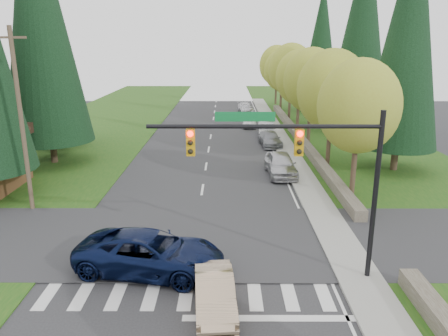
{
  "coord_description": "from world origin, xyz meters",
  "views": [
    {
      "loc": [
        1.48,
        -11.21,
        9.14
      ],
      "look_at": [
        1.41,
        10.82,
        2.8
      ],
      "focal_mm": 35.0,
      "sensor_mm": 36.0,
      "label": 1
    }
  ],
  "objects_px": {
    "parked_car_a": "(281,164)",
    "suv_navy": "(150,253)",
    "parked_car_b": "(270,139)",
    "parked_car_d": "(250,121)",
    "parked_car_c": "(266,129)",
    "sedan_champagne": "(215,293)",
    "parked_car_e": "(245,108)"
  },
  "relations": [
    {
      "from": "parked_car_a",
      "to": "suv_navy",
      "type": "bearing_deg",
      "value": -119.7
    },
    {
      "from": "parked_car_b",
      "to": "parked_car_d",
      "type": "relative_size",
      "value": 1.14
    },
    {
      "from": "parked_car_c",
      "to": "parked_car_b",
      "type": "bearing_deg",
      "value": -87.71
    },
    {
      "from": "sedan_champagne",
      "to": "parked_car_d",
      "type": "height_order",
      "value": "parked_car_d"
    },
    {
      "from": "parked_car_d",
      "to": "parked_car_e",
      "type": "bearing_deg",
      "value": 93.01
    },
    {
      "from": "parked_car_c",
      "to": "parked_car_e",
      "type": "relative_size",
      "value": 0.99
    },
    {
      "from": "suv_navy",
      "to": "parked_car_d",
      "type": "bearing_deg",
      "value": 0.76
    },
    {
      "from": "parked_car_b",
      "to": "parked_car_d",
      "type": "bearing_deg",
      "value": 94.66
    },
    {
      "from": "parked_car_c",
      "to": "suv_navy",
      "type": "bearing_deg",
      "value": -102.5
    },
    {
      "from": "parked_car_a",
      "to": "parked_car_d",
      "type": "bearing_deg",
      "value": 91.24
    },
    {
      "from": "parked_car_b",
      "to": "parked_car_c",
      "type": "bearing_deg",
      "value": 86.1
    },
    {
      "from": "suv_navy",
      "to": "parked_car_e",
      "type": "relative_size",
      "value": 1.36
    },
    {
      "from": "sedan_champagne",
      "to": "parked_car_a",
      "type": "distance_m",
      "value": 16.92
    },
    {
      "from": "parked_car_b",
      "to": "parked_car_e",
      "type": "height_order",
      "value": "parked_car_e"
    },
    {
      "from": "suv_navy",
      "to": "parked_car_d",
      "type": "xyz_separation_m",
      "value": [
        5.79,
        32.3,
        -0.19
      ]
    },
    {
      "from": "sedan_champagne",
      "to": "parked_car_a",
      "type": "height_order",
      "value": "parked_car_a"
    },
    {
      "from": "suv_navy",
      "to": "sedan_champagne",
      "type": "bearing_deg",
      "value": -123.44
    },
    {
      "from": "suv_navy",
      "to": "parked_car_d",
      "type": "relative_size",
      "value": 1.58
    },
    {
      "from": "parked_car_b",
      "to": "sedan_champagne",
      "type": "bearing_deg",
      "value": -103.83
    },
    {
      "from": "suv_navy",
      "to": "parked_car_b",
      "type": "distance_m",
      "value": 24.09
    },
    {
      "from": "suv_navy",
      "to": "parked_car_c",
      "type": "distance_m",
      "value": 28.17
    },
    {
      "from": "sedan_champagne",
      "to": "parked_car_e",
      "type": "relative_size",
      "value": 0.88
    },
    {
      "from": "sedan_champagne",
      "to": "parked_car_d",
      "type": "relative_size",
      "value": 1.02
    },
    {
      "from": "suv_navy",
      "to": "parked_car_b",
      "type": "relative_size",
      "value": 1.39
    },
    {
      "from": "parked_car_d",
      "to": "parked_car_c",
      "type": "bearing_deg",
      "value": -71.53
    },
    {
      "from": "parked_car_a",
      "to": "parked_car_e",
      "type": "bearing_deg",
      "value": 89.9
    },
    {
      "from": "parked_car_b",
      "to": "parked_car_a",
      "type": "bearing_deg",
      "value": -94.92
    },
    {
      "from": "parked_car_c",
      "to": "sedan_champagne",
      "type": "bearing_deg",
      "value": -96.25
    },
    {
      "from": "sedan_champagne",
      "to": "parked_car_c",
      "type": "distance_m",
      "value": 30.22
    },
    {
      "from": "parked_car_b",
      "to": "parked_car_c",
      "type": "xyz_separation_m",
      "value": [
        0.0,
        4.24,
        0.09
      ]
    },
    {
      "from": "parked_car_b",
      "to": "parked_car_c",
      "type": "relative_size",
      "value": 0.99
    },
    {
      "from": "sedan_champagne",
      "to": "suv_navy",
      "type": "relative_size",
      "value": 0.65
    }
  ]
}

